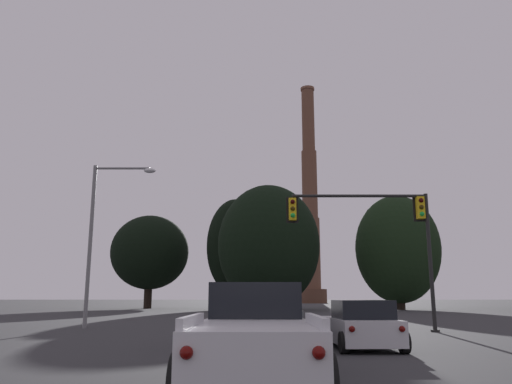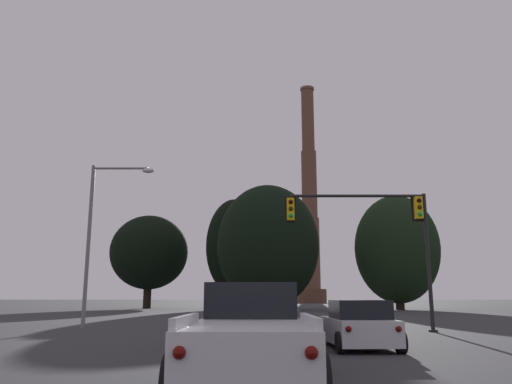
{
  "view_description": "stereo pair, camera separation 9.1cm",
  "coord_description": "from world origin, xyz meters",
  "px_view_note": "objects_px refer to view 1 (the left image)",
  "views": [
    {
      "loc": [
        -0.16,
        -0.59,
        1.53
      ],
      "look_at": [
        -0.23,
        39.85,
        10.06
      ],
      "focal_mm": 35.0,
      "sensor_mm": 36.0,
      "label": 1
    },
    {
      "loc": [
        -0.07,
        -0.59,
        1.53
      ],
      "look_at": [
        -0.23,
        39.85,
        10.06
      ],
      "focal_mm": 35.0,
      "sensor_mm": 36.0,
      "label": 2
    }
  ],
  "objects_px": {
    "pickup_truck_center_lane_second": "(256,337)",
    "street_lamp": "(102,225)",
    "hatchback_right_lane_front": "(361,326)",
    "traffic_light_overhead_right": "(381,224)",
    "suv_center_lane_front": "(271,317)",
    "smokestack": "(311,214)"
  },
  "relations": [
    {
      "from": "pickup_truck_center_lane_second",
      "to": "street_lamp",
      "type": "xyz_separation_m",
      "value": [
        -8.02,
        16.24,
        4.38
      ]
    },
    {
      "from": "pickup_truck_center_lane_second",
      "to": "hatchback_right_lane_front",
      "type": "xyz_separation_m",
      "value": [
        3.24,
        6.33,
        -0.14
      ]
    },
    {
      "from": "traffic_light_overhead_right",
      "to": "suv_center_lane_front",
      "type": "bearing_deg",
      "value": -128.69
    },
    {
      "from": "suv_center_lane_front",
      "to": "street_lamp",
      "type": "distance_m",
      "value": 13.36
    },
    {
      "from": "traffic_light_overhead_right",
      "to": "pickup_truck_center_lane_second",
      "type": "bearing_deg",
      "value": -113.28
    },
    {
      "from": "pickup_truck_center_lane_second",
      "to": "hatchback_right_lane_front",
      "type": "bearing_deg",
      "value": 63.32
    },
    {
      "from": "pickup_truck_center_lane_second",
      "to": "smokestack",
      "type": "distance_m",
      "value": 121.28
    },
    {
      "from": "hatchback_right_lane_front",
      "to": "traffic_light_overhead_right",
      "type": "xyz_separation_m",
      "value": [
        2.6,
        7.23,
        4.2
      ]
    },
    {
      "from": "pickup_truck_center_lane_second",
      "to": "traffic_light_overhead_right",
      "type": "xyz_separation_m",
      "value": [
        5.84,
        13.57,
        4.07
      ]
    },
    {
      "from": "suv_center_lane_front",
      "to": "hatchback_right_lane_front",
      "type": "bearing_deg",
      "value": -8.54
    },
    {
      "from": "street_lamp",
      "to": "smokestack",
      "type": "bearing_deg",
      "value": 77.77
    },
    {
      "from": "suv_center_lane_front",
      "to": "hatchback_right_lane_front",
      "type": "distance_m",
      "value": 2.83
    },
    {
      "from": "suv_center_lane_front",
      "to": "pickup_truck_center_lane_second",
      "type": "bearing_deg",
      "value": -91.62
    },
    {
      "from": "pickup_truck_center_lane_second",
      "to": "hatchback_right_lane_front",
      "type": "distance_m",
      "value": 7.11
    },
    {
      "from": "smokestack",
      "to": "street_lamp",
      "type": "bearing_deg",
      "value": -102.23
    },
    {
      "from": "traffic_light_overhead_right",
      "to": "smokestack",
      "type": "relative_size",
      "value": 0.12
    },
    {
      "from": "hatchback_right_lane_front",
      "to": "smokestack",
      "type": "xyz_separation_m",
      "value": [
        10.91,
        112.13,
        21.92
      ]
    },
    {
      "from": "pickup_truck_center_lane_second",
      "to": "suv_center_lane_front",
      "type": "bearing_deg",
      "value": 86.49
    },
    {
      "from": "traffic_light_overhead_right",
      "to": "smokestack",
      "type": "xyz_separation_m",
      "value": [
        8.3,
        104.9,
        17.71
      ]
    },
    {
      "from": "suv_center_lane_front",
      "to": "traffic_light_overhead_right",
      "type": "height_order",
      "value": "traffic_light_overhead_right"
    },
    {
      "from": "suv_center_lane_front",
      "to": "street_lamp",
      "type": "xyz_separation_m",
      "value": [
        -8.49,
        9.38,
        4.28
      ]
    },
    {
      "from": "pickup_truck_center_lane_second",
      "to": "suv_center_lane_front",
      "type": "relative_size",
      "value": 1.11
    }
  ]
}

